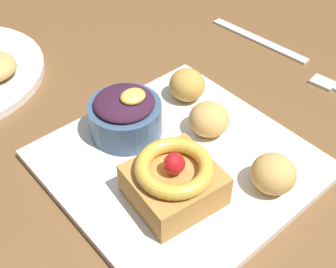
{
  "coord_description": "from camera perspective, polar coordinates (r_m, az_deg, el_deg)",
  "views": [
    {
      "loc": [
        -0.18,
        -0.35,
        1.13
      ],
      "look_at": [
        0.07,
        -0.06,
        0.77
      ],
      "focal_mm": 46.26,
      "sensor_mm": 36.0,
      "label": 1
    }
  ],
  "objects": [
    {
      "name": "front_plate",
      "position": [
        0.53,
        1.42,
        -3.78
      ],
      "size": [
        0.29,
        0.29,
        0.01
      ],
      "primitive_type": "cube",
      "color": "white",
      "rests_on": "dining_table"
    },
    {
      "name": "fritter_front",
      "position": [
        0.5,
        13.71,
        -5.12
      ],
      "size": [
        0.05,
        0.05,
        0.04
      ],
      "primitive_type": "ellipsoid",
      "color": "tan",
      "rests_on": "front_plate"
    },
    {
      "name": "berry_ramekin",
      "position": [
        0.54,
        -5.33,
        2.32
      ],
      "size": [
        0.09,
        0.09,
        0.07
      ],
      "color": "#3D5675",
      "rests_on": "front_plate"
    },
    {
      "name": "dining_table",
      "position": [
        0.62,
        -8.84,
        -8.34
      ],
      "size": [
        1.43,
        1.06,
        0.73
      ],
      "color": "brown",
      "rests_on": "ground_plane"
    },
    {
      "name": "fritter_middle",
      "position": [
        0.55,
        5.43,
        1.95
      ],
      "size": [
        0.05,
        0.05,
        0.04
      ],
      "primitive_type": "ellipsoid",
      "color": "tan",
      "rests_on": "front_plate"
    },
    {
      "name": "knife",
      "position": [
        0.78,
        11.85,
        12.02
      ],
      "size": [
        0.03,
        0.19,
        0.0
      ],
      "primitive_type": "cube",
      "rotation": [
        0.0,
        0.0,
        1.65
      ],
      "color": "silver",
      "rests_on": "dining_table"
    },
    {
      "name": "cake_slice",
      "position": [
        0.47,
        0.81,
        -6.09
      ],
      "size": [
        0.1,
        0.1,
        0.07
      ],
      "rotation": [
        0.0,
        0.0,
        -0.11
      ],
      "color": "#B77F3D",
      "rests_on": "front_plate"
    },
    {
      "name": "fritter_back",
      "position": [
        0.61,
        2.22,
        6.68
      ],
      "size": [
        0.05,
        0.05,
        0.04
      ],
      "primitive_type": "ellipsoid",
      "color": "gold",
      "rests_on": "front_plate"
    }
  ]
}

